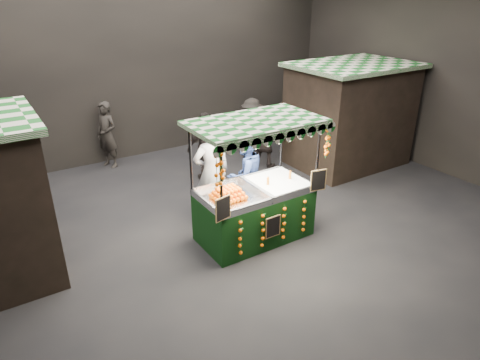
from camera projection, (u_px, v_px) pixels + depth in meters
ground at (234, 233)px, 8.02m from camera, size 12.00×12.00×0.00m
market_hall at (233, 49)px, 6.61m from camera, size 12.10×10.10×5.05m
neighbour_stall_right at (349, 115)px, 10.77m from camera, size 3.00×2.20×2.60m
juice_stall at (256, 204)px, 7.61m from camera, size 2.33×1.37×2.26m
vendor_grey at (212, 173)px, 8.08m from camera, size 0.78×0.55×2.06m
vendor_blue at (245, 175)px, 8.36m from camera, size 0.93×0.77×1.74m
shopper_1 at (311, 135)px, 10.72m from camera, size 1.04×1.01×1.69m
shopper_2 at (207, 147)px, 9.98m from camera, size 1.00×0.47×1.67m
shopper_3 at (252, 127)px, 11.48m from camera, size 1.11×1.17×1.60m
shopper_4 at (15, 181)px, 8.12m from camera, size 1.00×0.86×1.72m
shopper_5 at (265, 138)px, 10.78m from camera, size 1.16×1.40×1.50m
shopper_6 at (107, 135)px, 10.72m from camera, size 0.65×0.74×1.71m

